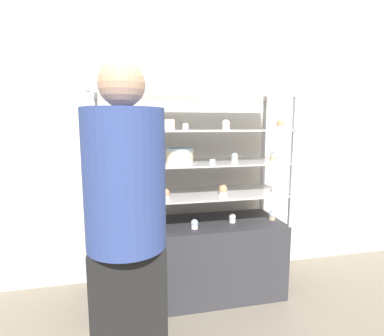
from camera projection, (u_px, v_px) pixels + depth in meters
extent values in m
plane|color=gray|center=(192.00, 294.00, 2.42)|extent=(20.00, 20.00, 0.00)
cube|color=silver|center=(182.00, 131.00, 2.61)|extent=(8.00, 0.05, 2.60)
cube|color=#333338|center=(192.00, 259.00, 2.38)|extent=(1.42, 0.51, 0.60)
cube|color=#B7B7BC|center=(101.00, 205.00, 2.40)|extent=(0.02, 0.02, 0.24)
cube|color=#B7B7BC|center=(262.00, 196.00, 2.70)|extent=(0.02, 0.02, 0.24)
cube|color=#B7B7BC|center=(95.00, 225.00, 1.93)|extent=(0.02, 0.02, 0.24)
cube|color=#B7B7BC|center=(290.00, 211.00, 2.23)|extent=(0.02, 0.02, 0.24)
cube|color=silver|center=(192.00, 194.00, 2.30)|extent=(1.42, 0.51, 0.01)
cube|color=#B7B7BC|center=(99.00, 176.00, 2.36)|extent=(0.02, 0.02, 0.24)
cube|color=#B7B7BC|center=(263.00, 170.00, 2.66)|extent=(0.02, 0.02, 0.24)
cube|color=#B7B7BC|center=(93.00, 188.00, 1.90)|extent=(0.02, 0.02, 0.24)
cube|color=#B7B7BC|center=(292.00, 179.00, 2.20)|extent=(0.02, 0.02, 0.24)
cube|color=silver|center=(192.00, 162.00, 2.26)|extent=(1.42, 0.51, 0.01)
cube|color=#B7B7BC|center=(98.00, 145.00, 2.33)|extent=(0.02, 0.02, 0.24)
cube|color=#B7B7BC|center=(264.00, 142.00, 2.63)|extent=(0.02, 0.02, 0.24)
cube|color=#B7B7BC|center=(91.00, 150.00, 1.86)|extent=(0.02, 0.02, 0.24)
cube|color=#B7B7BC|center=(293.00, 147.00, 2.16)|extent=(0.02, 0.02, 0.24)
cube|color=silver|center=(192.00, 130.00, 2.23)|extent=(1.42, 0.51, 0.01)
cube|color=#B7B7BC|center=(96.00, 113.00, 2.29)|extent=(0.02, 0.02, 0.24)
cube|color=#B7B7BC|center=(265.00, 114.00, 2.59)|extent=(0.02, 0.02, 0.24)
cube|color=#B7B7BC|center=(89.00, 111.00, 1.83)|extent=(0.02, 0.02, 0.24)
cube|color=#B7B7BC|center=(295.00, 113.00, 2.12)|extent=(0.02, 0.02, 0.24)
cube|color=silver|center=(192.00, 97.00, 2.19)|extent=(1.42, 0.51, 0.01)
cylinder|color=beige|center=(180.00, 156.00, 2.23)|extent=(0.20, 0.20, 0.09)
cylinder|color=silver|center=(180.00, 149.00, 2.23)|extent=(0.21, 0.21, 0.02)
cube|color=beige|center=(159.00, 125.00, 2.15)|extent=(0.21, 0.12, 0.06)
cube|color=silver|center=(158.00, 120.00, 2.15)|extent=(0.22, 0.12, 0.01)
cylinder|color=beige|center=(106.00, 230.00, 2.13)|extent=(0.05, 0.05, 0.03)
sphere|color=silver|center=(106.00, 226.00, 2.13)|extent=(0.05, 0.05, 0.05)
cylinder|color=beige|center=(153.00, 229.00, 2.16)|extent=(0.05, 0.05, 0.03)
sphere|color=#8C5B42|center=(153.00, 225.00, 2.15)|extent=(0.05, 0.05, 0.05)
cylinder|color=white|center=(194.00, 227.00, 2.21)|extent=(0.05, 0.05, 0.03)
sphere|color=silver|center=(194.00, 223.00, 2.21)|extent=(0.05, 0.05, 0.05)
cylinder|color=white|center=(232.00, 221.00, 2.35)|extent=(0.05, 0.05, 0.03)
sphere|color=white|center=(232.00, 217.00, 2.34)|extent=(0.05, 0.05, 0.05)
cylinder|color=#CCB28C|center=(272.00, 218.00, 2.42)|extent=(0.05, 0.05, 0.03)
sphere|color=silver|center=(272.00, 214.00, 2.41)|extent=(0.05, 0.05, 0.05)
cube|color=white|center=(141.00, 235.00, 2.02)|extent=(0.04, 0.00, 0.04)
cylinder|color=white|center=(102.00, 198.00, 2.10)|extent=(0.06, 0.06, 0.02)
sphere|color=silver|center=(102.00, 194.00, 2.09)|extent=(0.06, 0.06, 0.06)
cylinder|color=beige|center=(165.00, 197.00, 2.13)|extent=(0.06, 0.06, 0.02)
sphere|color=#E5996B|center=(165.00, 193.00, 2.13)|extent=(0.06, 0.06, 0.06)
cylinder|color=beige|center=(223.00, 193.00, 2.25)|extent=(0.06, 0.06, 0.02)
sphere|color=#E5996B|center=(223.00, 189.00, 2.25)|extent=(0.06, 0.06, 0.06)
cylinder|color=white|center=(275.00, 191.00, 2.31)|extent=(0.06, 0.06, 0.02)
sphere|color=white|center=(275.00, 187.00, 2.31)|extent=(0.06, 0.06, 0.06)
cube|color=white|center=(133.00, 201.00, 1.97)|extent=(0.04, 0.00, 0.04)
cylinder|color=white|center=(102.00, 165.00, 2.00)|extent=(0.05, 0.05, 0.03)
sphere|color=white|center=(102.00, 161.00, 1.99)|extent=(0.05, 0.05, 0.05)
cylinder|color=#CCB28C|center=(149.00, 162.00, 2.13)|extent=(0.05, 0.05, 0.03)
sphere|color=#8C5B42|center=(149.00, 158.00, 2.12)|extent=(0.05, 0.05, 0.05)
cylinder|color=beige|center=(235.00, 160.00, 2.25)|extent=(0.05, 0.05, 0.03)
sphere|color=silver|center=(235.00, 156.00, 2.25)|extent=(0.05, 0.05, 0.05)
cylinder|color=#CCB28C|center=(273.00, 158.00, 2.36)|extent=(0.05, 0.05, 0.03)
sphere|color=white|center=(274.00, 155.00, 2.36)|extent=(0.05, 0.05, 0.05)
cube|color=white|center=(212.00, 162.00, 2.05)|extent=(0.04, 0.00, 0.04)
cylinder|color=#CCB28C|center=(101.00, 128.00, 2.03)|extent=(0.05, 0.05, 0.03)
sphere|color=silver|center=(100.00, 123.00, 2.02)|extent=(0.06, 0.06, 0.06)
cylinder|color=white|center=(226.00, 128.00, 2.16)|extent=(0.05, 0.05, 0.03)
sphere|color=white|center=(226.00, 123.00, 2.15)|extent=(0.06, 0.06, 0.06)
cylinder|color=beige|center=(280.00, 127.00, 2.27)|extent=(0.05, 0.05, 0.03)
sphere|color=#E5996B|center=(280.00, 123.00, 2.26)|extent=(0.06, 0.06, 0.06)
cube|color=white|center=(185.00, 127.00, 1.98)|extent=(0.04, 0.00, 0.04)
cylinder|color=beige|center=(97.00, 90.00, 1.92)|extent=(0.05, 0.05, 0.03)
sphere|color=silver|center=(97.00, 86.00, 1.91)|extent=(0.05, 0.05, 0.05)
cylinder|color=#CCB28C|center=(149.00, 92.00, 2.01)|extent=(0.05, 0.05, 0.03)
sphere|color=silver|center=(149.00, 88.00, 2.01)|extent=(0.05, 0.05, 0.05)
cylinder|color=beige|center=(194.00, 94.00, 2.13)|extent=(0.05, 0.05, 0.03)
sphere|color=silver|center=(194.00, 90.00, 2.13)|extent=(0.05, 0.05, 0.05)
cylinder|color=#CCB28C|center=(237.00, 94.00, 2.17)|extent=(0.05, 0.05, 0.03)
sphere|color=silver|center=(237.00, 91.00, 2.17)|extent=(0.05, 0.05, 0.05)
cylinder|color=white|center=(278.00, 96.00, 2.27)|extent=(0.05, 0.05, 0.03)
sphere|color=#F4EAB2|center=(278.00, 92.00, 2.27)|extent=(0.05, 0.05, 0.05)
cube|color=white|center=(224.00, 90.00, 2.00)|extent=(0.04, 0.00, 0.04)
torus|color=#EFE5CC|center=(236.00, 95.00, 2.29)|extent=(0.14, 0.14, 0.04)
cube|color=black|center=(130.00, 317.00, 1.53)|extent=(0.37, 0.20, 0.77)
cylinder|color=#33478C|center=(125.00, 179.00, 1.43)|extent=(0.39, 0.39, 0.67)
sphere|color=tan|center=(122.00, 84.00, 1.36)|extent=(0.22, 0.22, 0.22)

